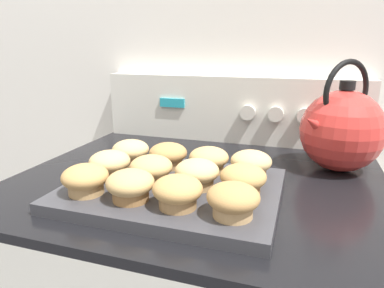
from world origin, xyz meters
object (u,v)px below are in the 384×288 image
(muffin_r0_c3, at_px, (233,200))
(muffin_r1_c1, at_px, (151,169))
(muffin_r0_c0, at_px, (85,179))
(muffin_r1_c2, at_px, (197,173))
(muffin_r0_c2, at_px, (178,192))
(muffin_r2_c3, at_px, (251,164))
(muffin_r0_c1, at_px, (130,185))
(muffin_pan, at_px, (173,190))
(muffin_r1_c0, at_px, (110,164))
(muffin_r2_c0, at_px, (131,152))
(muffin_r2_c1, at_px, (168,155))
(muffin_r2_c2, at_px, (209,160))
(tea_kettle, at_px, (342,129))
(muffin_r1_c3, at_px, (243,179))

(muffin_r0_c3, distance_m, muffin_r1_c1, 0.20)
(muffin_r0_c0, relative_size, muffin_r0_c3, 1.00)
(muffin_r0_c3, distance_m, muffin_r1_c2, 0.13)
(muffin_r0_c0, bearing_deg, muffin_r0_c2, 0.02)
(muffin_r2_c3, bearing_deg, muffin_r0_c1, -135.14)
(muffin_r0_c0, relative_size, muffin_r1_c1, 1.00)
(muffin_r0_c2, xyz_separation_m, muffin_r0_c3, (0.09, -0.00, 0.00))
(muffin_pan, height_order, muffin_r1_c2, muffin_r1_c2)
(muffin_r1_c0, bearing_deg, muffin_r0_c1, -43.20)
(muffin_r0_c2, distance_m, muffin_r1_c1, 0.12)
(muffin_r0_c2, relative_size, muffin_r1_c2, 1.00)
(muffin_r0_c1, relative_size, muffin_r1_c0, 1.00)
(muffin_r0_c0, distance_m, muffin_r2_c0, 0.18)
(muffin_r2_c1, bearing_deg, muffin_r1_c1, -88.27)
(muffin_r2_c2, height_order, tea_kettle, tea_kettle)
(muffin_r0_c0, bearing_deg, tea_kettle, 37.35)
(muffin_r1_c0, bearing_deg, muffin_r2_c3, 18.45)
(muffin_pan, relative_size, muffin_r2_c0, 4.83)
(muffin_r1_c2, bearing_deg, muffin_r1_c3, -0.99)
(muffin_r1_c1, xyz_separation_m, tea_kettle, (0.36, 0.26, 0.05))
(muffin_r2_c2, distance_m, tea_kettle, 0.32)
(muffin_r2_c0, distance_m, tea_kettle, 0.48)
(muffin_r1_c0, bearing_deg, muffin_r0_c3, -18.36)
(muffin_r0_c1, bearing_deg, muffin_r0_c0, -179.96)
(tea_kettle, bearing_deg, muffin_r0_c0, -142.65)
(muffin_r2_c1, height_order, muffin_r2_c2, same)
(muffin_r2_c3, bearing_deg, muffin_r1_c0, -161.55)
(muffin_r1_c1, relative_size, muffin_r1_c3, 1.00)
(muffin_r0_c3, xyz_separation_m, muffin_r1_c1, (-0.18, 0.09, 0.00))
(tea_kettle, bearing_deg, muffin_pan, -140.94)
(muffin_r0_c2, bearing_deg, muffin_r1_c2, 86.85)
(muffin_r0_c3, distance_m, tea_kettle, 0.39)
(muffin_pan, distance_m, muffin_r0_c1, 0.11)
(muffin_r0_c2, xyz_separation_m, muffin_r1_c3, (0.09, 0.09, 0.00))
(muffin_r2_c0, bearing_deg, muffin_r0_c2, -44.36)
(muffin_r1_c1, bearing_deg, muffin_r2_c0, 135.68)
(muffin_r1_c0, distance_m, muffin_r2_c0, 0.09)
(muffin_r2_c0, bearing_deg, muffin_pan, -32.67)
(muffin_pan, xyz_separation_m, muffin_r2_c0, (-0.14, 0.09, 0.04))
(muffin_r1_c2, relative_size, muffin_r2_c1, 1.00)
(muffin_r0_c1, height_order, muffin_r2_c1, same)
(muffin_r0_c3, relative_size, muffin_r2_c1, 1.00)
(muffin_r2_c1, bearing_deg, muffin_r1_c3, -26.48)
(muffin_r1_c1, distance_m, muffin_r1_c3, 0.18)
(muffin_r2_c2, xyz_separation_m, muffin_r2_c3, (0.09, 0.00, 0.00))
(muffin_r0_c1, height_order, muffin_r1_c1, same)
(muffin_r0_c3, height_order, muffin_r2_c3, same)
(muffin_pan, bearing_deg, muffin_r0_c3, -33.81)
(muffin_r1_c2, relative_size, muffin_r2_c0, 1.00)
(muffin_r1_c3, distance_m, muffin_r2_c2, 0.12)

